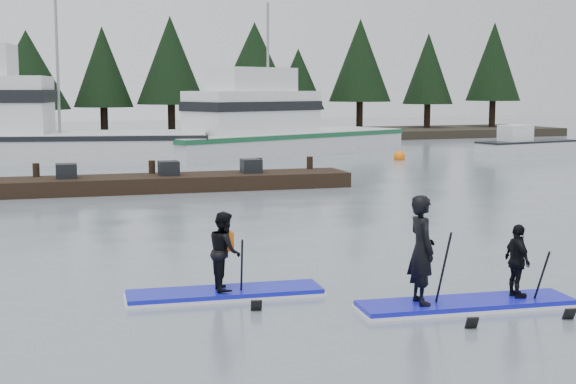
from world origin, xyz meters
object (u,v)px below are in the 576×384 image
object	(u,v)px
floating_dock	(126,184)
paddleboard_duo	(460,271)
paddleboard_solo	(225,268)
fishing_boat_medium	(273,143)

from	to	relation	value
floating_dock	paddleboard_duo	world-z (taller)	paddleboard_duo
paddleboard_solo	fishing_boat_medium	bearing A→B (deg)	75.61
floating_dock	paddleboard_solo	world-z (taller)	paddleboard_solo
paddleboard_duo	fishing_boat_medium	bearing A→B (deg)	83.44
fishing_boat_medium	paddleboard_solo	size ratio (longest dim) A/B	4.73
floating_dock	paddleboard_solo	bearing A→B (deg)	-88.51
paddleboard_solo	paddleboard_duo	distance (m)	3.95
fishing_boat_medium	paddleboard_duo	size ratio (longest dim) A/B	4.40
fishing_boat_medium	paddleboard_solo	world-z (taller)	fishing_boat_medium
floating_dock	paddleboard_solo	xyz separation A→B (m)	(-0.79, -15.01, 0.23)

